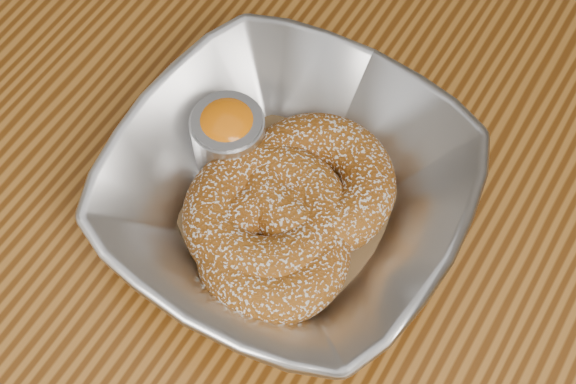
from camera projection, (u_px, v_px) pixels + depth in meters
The scene contains 7 objects.
table at pixel (258, 201), 0.66m from camera, with size 1.20×0.80×0.75m.
serving_bowl at pixel (288, 194), 0.52m from camera, with size 0.23×0.23×0.06m, color silver.
parchment at pixel (288, 207), 0.54m from camera, with size 0.14×0.14×0.00m, color brown.
donut_back at pixel (317, 184), 0.52m from camera, with size 0.10×0.10×0.04m, color brown.
donut_front at pixel (266, 216), 0.51m from camera, with size 0.11×0.11×0.04m, color brown.
donut_extra at pixel (274, 251), 0.50m from camera, with size 0.10×0.10×0.03m, color brown.
ramekin at pixel (229, 137), 0.53m from camera, with size 0.05×0.05×0.05m.
Camera 1 is at (0.18, -0.25, 1.23)m, focal length 50.00 mm.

